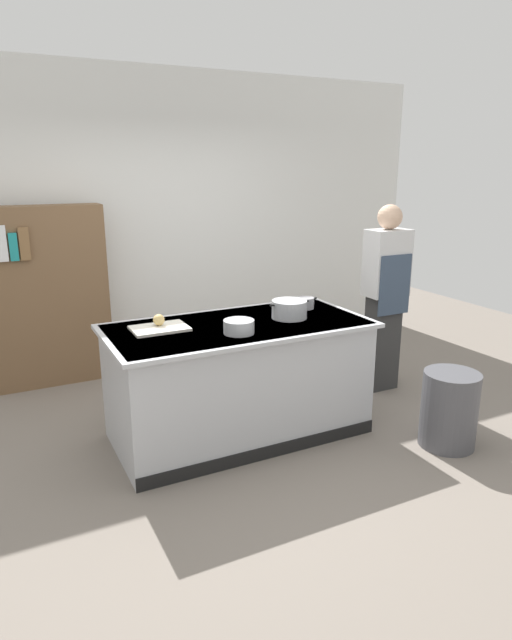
{
  "coord_description": "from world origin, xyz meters",
  "views": [
    {
      "loc": [
        -1.66,
        -3.59,
        2.04
      ],
      "look_at": [
        0.25,
        0.2,
        0.85
      ],
      "focal_mm": 30.85,
      "sensor_mm": 36.0,
      "label": 1
    }
  ],
  "objects_px": {
    "mixing_bowl": "(239,327)",
    "person_chef": "(385,294)",
    "stock_pot": "(289,309)",
    "sauce_pan": "(305,303)",
    "bookshelf": "(47,297)",
    "onion": "(159,320)",
    "trash_bin": "(449,409)"
  },
  "relations": [
    {
      "from": "stock_pot",
      "to": "trash_bin",
      "type": "height_order",
      "value": "stock_pot"
    },
    {
      "from": "stock_pot",
      "to": "sauce_pan",
      "type": "xyz_separation_m",
      "value": [
        0.27,
        0.2,
        -0.02
      ]
    },
    {
      "from": "sauce_pan",
      "to": "mixing_bowl",
      "type": "height_order",
      "value": "mixing_bowl"
    },
    {
      "from": "trash_bin",
      "to": "person_chef",
      "type": "bearing_deg",
      "value": 76.28
    },
    {
      "from": "trash_bin",
      "to": "bookshelf",
      "type": "bearing_deg",
      "value": 132.74
    },
    {
      "from": "onion",
      "to": "person_chef",
      "type": "relative_size",
      "value": 0.05
    },
    {
      "from": "sauce_pan",
      "to": "person_chef",
      "type": "relative_size",
      "value": 0.12
    },
    {
      "from": "mixing_bowl",
      "to": "trash_bin",
      "type": "distance_m",
      "value": 1.7
    },
    {
      "from": "mixing_bowl",
      "to": "person_chef",
      "type": "bearing_deg",
      "value": 15.33
    },
    {
      "from": "mixing_bowl",
      "to": "bookshelf",
      "type": "xyz_separation_m",
      "value": [
        -1.05,
        2.01,
        -0.1
      ]
    },
    {
      "from": "sauce_pan",
      "to": "person_chef",
      "type": "distance_m",
      "value": 0.91
    },
    {
      "from": "onion",
      "to": "person_chef",
      "type": "bearing_deg",
      "value": 2.21
    },
    {
      "from": "mixing_bowl",
      "to": "person_chef",
      "type": "xyz_separation_m",
      "value": [
        1.69,
        0.46,
        -0.03
      ]
    },
    {
      "from": "onion",
      "to": "bookshelf",
      "type": "distance_m",
      "value": 1.74
    },
    {
      "from": "person_chef",
      "to": "bookshelf",
      "type": "distance_m",
      "value": 3.16
    },
    {
      "from": "sauce_pan",
      "to": "trash_bin",
      "type": "height_order",
      "value": "sauce_pan"
    },
    {
      "from": "bookshelf",
      "to": "person_chef",
      "type": "bearing_deg",
      "value": -29.41
    },
    {
      "from": "onion",
      "to": "stock_pot",
      "type": "relative_size",
      "value": 0.25
    },
    {
      "from": "onion",
      "to": "trash_bin",
      "type": "xyz_separation_m",
      "value": [
        1.89,
        -1.04,
        -0.67
      ]
    },
    {
      "from": "trash_bin",
      "to": "sauce_pan",
      "type": "bearing_deg",
      "value": 120.81
    },
    {
      "from": "sauce_pan",
      "to": "bookshelf",
      "type": "xyz_separation_m",
      "value": [
        -1.85,
        1.62,
        -0.09
      ]
    },
    {
      "from": "mixing_bowl",
      "to": "person_chef",
      "type": "height_order",
      "value": "person_chef"
    },
    {
      "from": "stock_pot",
      "to": "sauce_pan",
      "type": "relative_size",
      "value": 1.63
    },
    {
      "from": "onion",
      "to": "stock_pot",
      "type": "xyz_separation_m",
      "value": [
        0.99,
        -0.19,
        0.01
      ]
    },
    {
      "from": "trash_bin",
      "to": "person_chef",
      "type": "height_order",
      "value": "person_chef"
    },
    {
      "from": "onion",
      "to": "trash_bin",
      "type": "height_order",
      "value": "onion"
    },
    {
      "from": "mixing_bowl",
      "to": "stock_pot",
      "type": "bearing_deg",
      "value": 20.33
    },
    {
      "from": "mixing_bowl",
      "to": "onion",
      "type": "bearing_deg",
      "value": 140.69
    },
    {
      "from": "sauce_pan",
      "to": "onion",
      "type": "bearing_deg",
      "value": -179.64
    },
    {
      "from": "trash_bin",
      "to": "mixing_bowl",
      "type": "bearing_deg",
      "value": 154.98
    },
    {
      "from": "stock_pot",
      "to": "bookshelf",
      "type": "height_order",
      "value": "bookshelf"
    },
    {
      "from": "sauce_pan",
      "to": "mixing_bowl",
      "type": "xyz_separation_m",
      "value": [
        -0.79,
        -0.39,
        0.0
      ]
    }
  ]
}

